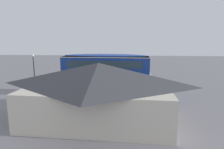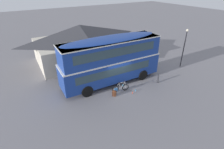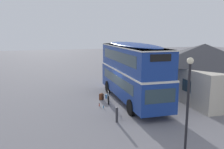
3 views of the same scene
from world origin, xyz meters
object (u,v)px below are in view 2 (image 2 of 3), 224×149
at_px(double_decker_bus, 111,59).
at_px(street_lamp, 185,44).
at_px(water_bottle_red_squeeze, 133,93).
at_px(water_bottle_blue_sports, 136,90).
at_px(kerb_bollard, 158,78).
at_px(backpack_on_ground, 114,93).
at_px(touring_bicycle, 120,88).

relative_size(double_decker_bus, street_lamp, 2.23).
distance_m(water_bottle_red_squeeze, water_bottle_blue_sports, 0.54).
bearing_deg(kerb_bollard, water_bottle_blue_sports, -178.64).
xyz_separation_m(water_bottle_red_squeeze, street_lamp, (8.64, 1.65, 2.73)).
distance_m(backpack_on_ground, street_lamp, 10.65).
xyz_separation_m(touring_bicycle, backpack_on_ground, (-0.84, -0.33, -0.08)).
height_order(water_bottle_red_squeeze, kerb_bollard, kerb_bollard).
height_order(water_bottle_blue_sports, kerb_bollard, kerb_bollard).
distance_m(backpack_on_ground, kerb_bollard, 5.11).
relative_size(water_bottle_red_squeeze, water_bottle_blue_sports, 1.16).
bearing_deg(water_bottle_blue_sports, street_lamp, 10.23).
bearing_deg(kerb_bollard, double_decker_bus, 146.90).
relative_size(double_decker_bus, kerb_bollard, 10.58).
xyz_separation_m(backpack_on_ground, water_bottle_blue_sports, (2.16, -0.42, -0.19)).
xyz_separation_m(double_decker_bus, kerb_bollard, (4.03, -2.63, -2.15)).
distance_m(double_decker_bus, backpack_on_ground, 3.44).
height_order(double_decker_bus, water_bottle_red_squeeze, double_decker_bus).
distance_m(water_bottle_blue_sports, kerb_bollard, 2.97).
xyz_separation_m(touring_bicycle, water_bottle_red_squeeze, (0.81, -0.94, -0.26)).
distance_m(double_decker_bus, water_bottle_red_squeeze, 3.88).
distance_m(water_bottle_blue_sports, street_lamp, 8.71).
bearing_deg(backpack_on_ground, kerb_bollard, -3.93).
distance_m(water_bottle_red_squeeze, kerb_bollard, 3.48).
distance_m(double_decker_bus, touring_bicycle, 3.00).
bearing_deg(double_decker_bus, backpack_on_ground, -115.03).
height_order(street_lamp, kerb_bollard, street_lamp).
xyz_separation_m(double_decker_bus, water_bottle_blue_sports, (1.09, -2.70, -2.55)).
bearing_deg(kerb_bollard, backpack_on_ground, 176.07).
distance_m(touring_bicycle, backpack_on_ground, 0.90).
height_order(double_decker_bus, touring_bicycle, double_decker_bus).
distance_m(touring_bicycle, street_lamp, 9.79).
height_order(water_bottle_red_squeeze, water_bottle_blue_sports, water_bottle_red_squeeze).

